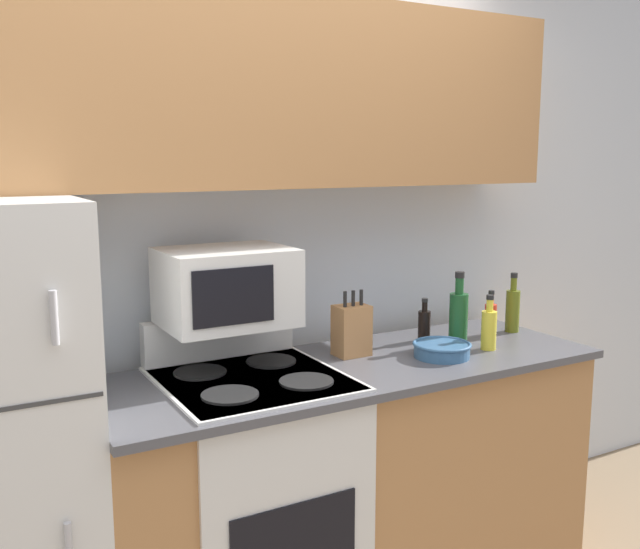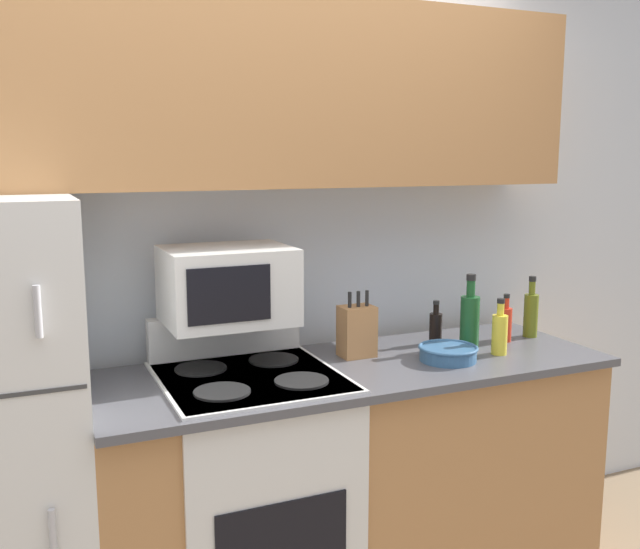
{
  "view_description": "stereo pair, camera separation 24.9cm",
  "coord_description": "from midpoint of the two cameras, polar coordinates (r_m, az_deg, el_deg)",
  "views": [
    {
      "loc": [
        -1.02,
        -1.86,
        1.7
      ],
      "look_at": [
        0.19,
        0.28,
        1.29
      ],
      "focal_mm": 40.0,
      "sensor_mm": 36.0,
      "label": 1
    },
    {
      "loc": [
        -0.8,
        -1.97,
        1.7
      ],
      "look_at": [
        0.19,
        0.28,
        1.29
      ],
      "focal_mm": 40.0,
      "sensor_mm": 36.0,
      "label": 2
    }
  ],
  "objects": [
    {
      "name": "upper_cabinets",
      "position": [
        2.62,
        -9.4,
        14.19
      ],
      "size": [
        2.6,
        0.35,
        0.67
      ],
      "color": "#B27A47",
      "rests_on": "refrigerator"
    },
    {
      "name": "bottle_soy_sauce",
      "position": [
        2.97,
        5.97,
        -4.01
      ],
      "size": [
        0.05,
        0.05,
        0.18
      ],
      "color": "black",
      "rests_on": "lower_cabinets"
    },
    {
      "name": "knife_block",
      "position": [
        2.74,
        -0.06,
        -4.49
      ],
      "size": [
        0.13,
        0.1,
        0.26
      ],
      "color": "#B27A47",
      "rests_on": "lower_cabinets"
    },
    {
      "name": "bottle_wine_green",
      "position": [
        2.92,
        8.64,
        -3.34
      ],
      "size": [
        0.08,
        0.08,
        0.3
      ],
      "color": "#194C23",
      "rests_on": "lower_cabinets"
    },
    {
      "name": "bottle_olive_oil",
      "position": [
        3.18,
        13.02,
        -2.7
      ],
      "size": [
        0.06,
        0.06,
        0.26
      ],
      "color": "#5B6619",
      "rests_on": "lower_cabinets"
    },
    {
      "name": "bottle_hot_sauce",
      "position": [
        3.07,
        11.24,
        -3.51
      ],
      "size": [
        0.05,
        0.05,
        0.2
      ],
      "color": "red",
      "rests_on": "lower_cabinets"
    },
    {
      "name": "lower_cabinets",
      "position": [
        2.84,
        -0.18,
        -16.2
      ],
      "size": [
        1.92,
        0.66,
        0.94
      ],
      "color": "#B27A47",
      "rests_on": "ground_plane"
    },
    {
      "name": "microwave",
      "position": [
        2.52,
        -10.34,
        -1.0
      ],
      "size": [
        0.44,
        0.35,
        0.27
      ],
      "color": "silver",
      "rests_on": "stove"
    },
    {
      "name": "wall_back",
      "position": [
        2.83,
        -10.44,
        0.72
      ],
      "size": [
        8.0,
        0.05,
        2.55
      ],
      "color": "silver",
      "rests_on": "ground_plane"
    },
    {
      "name": "bowl",
      "position": [
        2.75,
        7.17,
        -5.98
      ],
      "size": [
        0.22,
        0.22,
        0.06
      ],
      "color": "#335B84",
      "rests_on": "lower_cabinets"
    },
    {
      "name": "stove",
      "position": [
        2.66,
        -8.14,
        -17.65
      ],
      "size": [
        0.61,
        0.64,
        1.11
      ],
      "color": "silver",
      "rests_on": "ground_plane"
    },
    {
      "name": "bottle_cooking_spray",
      "position": [
        2.87,
        10.97,
        -4.26
      ],
      "size": [
        0.06,
        0.06,
        0.22
      ],
      "color": "gold",
      "rests_on": "lower_cabinets"
    }
  ]
}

